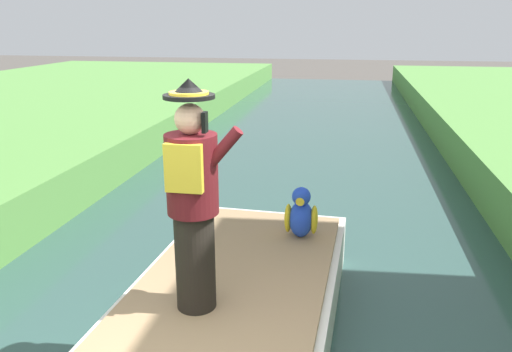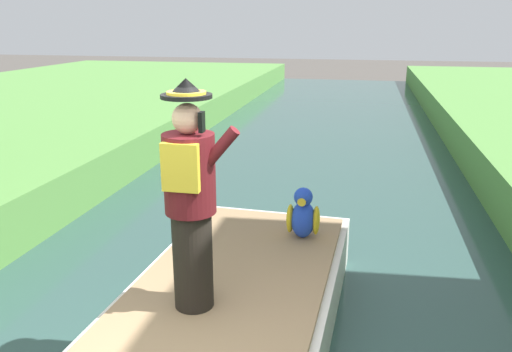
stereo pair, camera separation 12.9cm
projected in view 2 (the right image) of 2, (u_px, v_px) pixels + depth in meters
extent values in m
cube|color=silver|center=(226.00, 323.00, 4.52)|extent=(1.99, 4.28, 0.56)
cube|color=#997A56|center=(226.00, 293.00, 4.43)|extent=(1.84, 3.94, 0.05)
cylinder|color=black|center=(193.00, 259.00, 4.08)|extent=(0.32, 0.32, 0.82)
cylinder|color=#561419|center=(189.00, 174.00, 3.87)|extent=(0.40, 0.40, 0.62)
cube|color=gold|center=(180.00, 168.00, 3.66)|extent=(0.28, 0.06, 0.36)
sphere|color=#DBA884|center=(187.00, 119.00, 3.75)|extent=(0.23, 0.23, 0.23)
cylinder|color=black|center=(186.00, 96.00, 3.70)|extent=(0.38, 0.38, 0.03)
cone|color=black|center=(186.00, 86.00, 3.68)|extent=(0.26, 0.26, 0.12)
cylinder|color=gold|center=(186.00, 93.00, 3.69)|extent=(0.29, 0.29, 0.02)
cylinder|color=#561419|center=(215.00, 154.00, 3.74)|extent=(0.38, 0.09, 0.43)
cube|color=black|center=(202.00, 122.00, 3.67)|extent=(0.03, 0.08, 0.15)
ellipsoid|color=blue|center=(303.00, 219.00, 5.47)|extent=(0.26, 0.32, 0.40)
sphere|color=blue|center=(303.00, 197.00, 5.35)|extent=(0.20, 0.20, 0.20)
cone|color=yellow|center=(302.00, 201.00, 5.26)|extent=(0.09, 0.09, 0.09)
ellipsoid|color=yellow|center=(290.00, 218.00, 5.50)|extent=(0.08, 0.20, 0.32)
ellipsoid|color=yellow|center=(316.00, 220.00, 5.44)|extent=(0.08, 0.20, 0.32)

